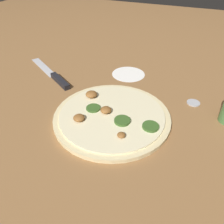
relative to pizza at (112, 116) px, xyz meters
The scene contains 5 objects.
ground_plane 0.01m from the pizza, 164.53° to the right, with size 3.00×3.00×0.00m, color olive.
pizza is the anchor object (origin of this frame).
knife 0.31m from the pizza, 24.94° to the right, with size 0.28×0.18×0.02m.
loose_cap 0.27m from the pizza, 141.08° to the right, with size 0.04×0.04×0.01m.
flour_patch 0.27m from the pizza, 80.51° to the right, with size 0.12×0.12×0.00m.
Camera 1 is at (-0.19, 0.44, 0.40)m, focal length 35.00 mm.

